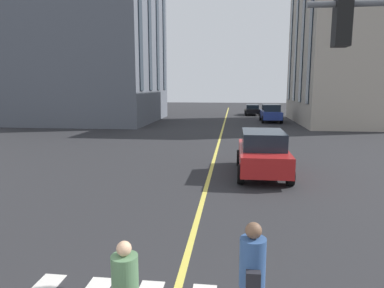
% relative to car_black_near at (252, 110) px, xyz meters
% --- Properties ---
extents(lane_centre_line, '(80.00, 0.16, 0.01)m').
position_rel_car_black_near_xyz_m(lane_centre_line, '(-24.15, 3.40, -0.70)').
color(lane_centre_line, '#D8C64C').
rests_on(lane_centre_line, ground_plane).
extents(car_black_near, '(4.40, 1.95, 1.37)m').
position_rel_car_black_near_xyz_m(car_black_near, '(0.00, 0.00, 0.00)').
color(car_black_near, black).
rests_on(car_black_near, ground_plane).
extents(car_red_trailing, '(4.70, 2.14, 1.88)m').
position_rel_car_black_near_xyz_m(car_red_trailing, '(-32.18, 1.18, 0.27)').
color(car_red_trailing, '#B21E1E').
rests_on(car_red_trailing, ground_plane).
extents(car_blue_parked_b, '(4.70, 2.14, 1.88)m').
position_rel_car_black_near_xyz_m(car_blue_parked_b, '(-9.19, -1.50, 0.27)').
color(car_blue_parked_b, navy).
rests_on(car_blue_parked_b, ground_plane).
extents(pedestrian_companion, '(0.50, 0.38, 1.83)m').
position_rel_car_black_near_xyz_m(pedestrian_companion, '(-42.21, 2.12, 0.22)').
color(pedestrian_companion, '#2D4C7F').
rests_on(pedestrian_companion, ground_plane).
extents(building_left_near, '(14.16, 13.37, 24.11)m').
position_rel_car_black_near_xyz_m(building_left_near, '(-10.31, 17.52, 11.35)').
color(building_left_near, '#565B66').
rests_on(building_left_near, ground_plane).
extents(building_right_near, '(14.52, 8.68, 15.83)m').
position_rel_car_black_near_xyz_m(building_right_near, '(-9.33, -8.37, 7.21)').
color(building_right_near, '#A89E8E').
rests_on(building_right_near, ground_plane).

